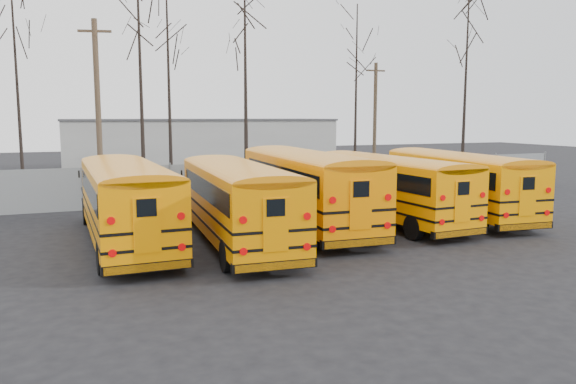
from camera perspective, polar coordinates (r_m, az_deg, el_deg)
name	(u,v)px	position (r m, az deg, el deg)	size (l,w,h in m)	color
ground	(363,253)	(18.19, 7.63, -6.16)	(120.00, 120.00, 0.00)	black
fence	(249,182)	(28.92, -4.02, 1.05)	(40.00, 0.04, 2.00)	gray
distant_building	(200,144)	(48.63, -8.97, 4.85)	(22.00, 8.00, 4.00)	#ADADA8
bus_a	(126,196)	(19.43, -16.16, -0.43)	(2.54, 10.38, 2.89)	black
bus_b	(236,196)	(18.97, -5.29, -0.41)	(2.92, 10.31, 2.85)	black
bus_c	(305,182)	(21.77, 1.73, 1.00)	(3.05, 11.08, 3.07)	black
bus_d	(387,183)	(23.19, 10.01, 0.90)	(2.81, 10.10, 2.80)	black
bus_e	(456,179)	(25.30, 16.66, 1.32)	(3.22, 10.34, 2.85)	black
utility_pole_left	(98,109)	(30.38, -18.74, 8.00)	(1.62, 0.48, 9.17)	brown
utility_pole_right	(375,120)	(39.48, 8.82, 7.25)	(1.42, 0.25, 7.96)	#493A29
tree_2	(16,75)	(32.60, -25.87, 10.62)	(0.26, 0.26, 12.86)	black
tree_3	(140,75)	(30.90, -14.76, 11.39)	(0.26, 0.26, 12.92)	black
tree_4	(169,83)	(33.91, -12.02, 10.79)	(0.26, 0.26, 12.53)	black
tree_5	(246,83)	(34.45, -4.34, 10.99)	(0.26, 0.26, 12.66)	black
tree_6	(356,95)	(37.50, 6.92, 9.79)	(0.26, 0.26, 11.49)	black
tree_7	(465,89)	(41.34, 17.56, 9.96)	(0.26, 0.26, 12.45)	black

